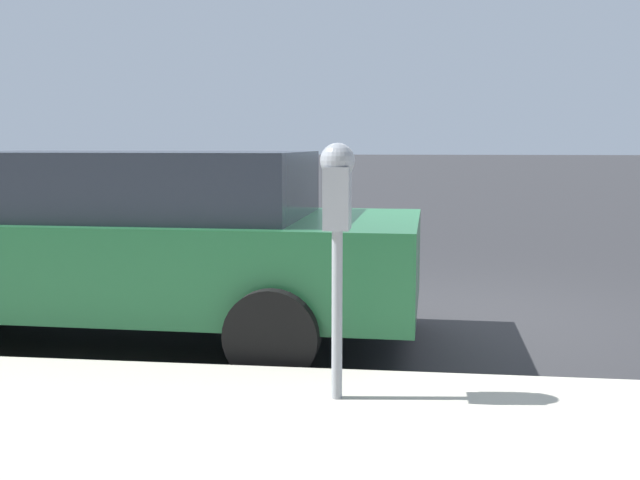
{
  "coord_description": "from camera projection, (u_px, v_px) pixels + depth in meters",
  "views": [
    {
      "loc": [
        -6.77,
        0.21,
        1.58
      ],
      "look_at": [
        -2.19,
        0.78,
        0.99
      ],
      "focal_mm": 42.0,
      "sensor_mm": 36.0,
      "label": 1
    }
  ],
  "objects": [
    {
      "name": "parking_meter",
      "position": [
        337.0,
        206.0,
        4.06
      ],
      "size": [
        0.21,
        0.19,
        1.42
      ],
      "color": "gray",
      "rests_on": "sidewalk"
    },
    {
      "name": "ground_plane",
      "position": [
        434.0,
        318.0,
        6.84
      ],
      "size": [
        220.0,
        220.0,
        0.0
      ],
      "primitive_type": "plane",
      "color": "#2B2B2D"
    },
    {
      "name": "car_green",
      "position": [
        116.0,
        241.0,
        6.05
      ],
      "size": [
        2.17,
        5.0,
        1.52
      ],
      "rotation": [
        0.0,
        0.0,
        -0.02
      ],
      "color": "#1E5B33",
      "rests_on": "ground_plane"
    }
  ]
}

